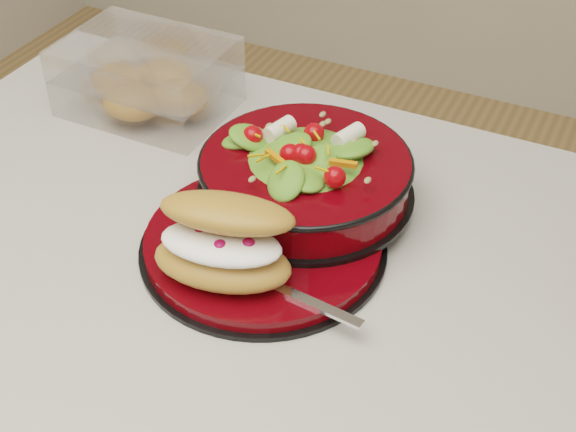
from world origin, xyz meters
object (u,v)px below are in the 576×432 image
at_px(dinner_plate, 263,243).
at_px(salad_bowl, 306,168).
at_px(fork, 287,291).
at_px(pastry_box, 147,80).
at_px(croissant, 224,242).

bearing_deg(dinner_plate, salad_bowl, 83.89).
height_order(fork, pastry_box, pastry_box).
xyz_separation_m(dinner_plate, salad_bowl, (0.01, 0.09, 0.05)).
relative_size(dinner_plate, salad_bowl, 1.08).
relative_size(croissant, fork, 0.98).
height_order(salad_bowl, pastry_box, salad_bowl).
height_order(dinner_plate, fork, fork).
distance_m(croissant, fork, 0.08).
bearing_deg(salad_bowl, croissant, -96.40).
distance_m(dinner_plate, fork, 0.09).
bearing_deg(salad_bowl, pastry_box, 159.07).
bearing_deg(croissant, fork, -11.43).
distance_m(salad_bowl, croissant, 0.15).
bearing_deg(fork, croissant, 97.01).
distance_m(fork, pastry_box, 0.42).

